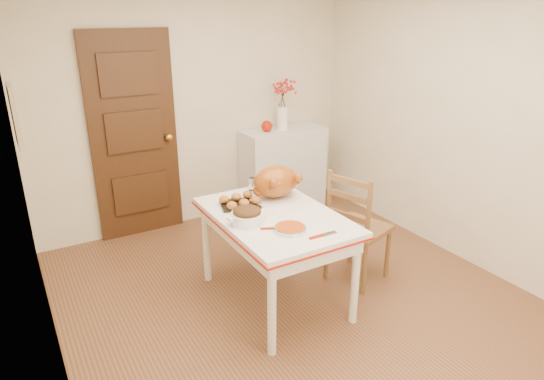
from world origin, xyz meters
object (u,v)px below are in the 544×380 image
sideboard (283,169)px  chair_oak (359,226)px  pumpkin_pie (290,228)px  turkey_platter (275,183)px  kitchen_table (275,258)px

sideboard → chair_oak: 1.70m
pumpkin_pie → turkey_platter: bearing=69.4°
sideboard → kitchen_table: 1.93m
kitchen_table → turkey_platter: bearing=59.1°
chair_oak → pumpkin_pie: 0.92m
sideboard → chair_oak: (-0.27, -1.68, 0.03)m
sideboard → kitchen_table: (-1.06, -1.61, -0.10)m
kitchen_table → pumpkin_pie: bearing=-100.7°
sideboard → pumpkin_pie: size_ratio=4.20×
turkey_platter → pumpkin_pie: size_ratio=1.95×
kitchen_table → pumpkin_pie: size_ratio=5.61×
turkey_platter → pumpkin_pie: bearing=-117.4°
kitchen_table → chair_oak: size_ratio=1.26×
sideboard → kitchen_table: bearing=-123.3°
sideboard → turkey_platter: bearing=-123.7°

